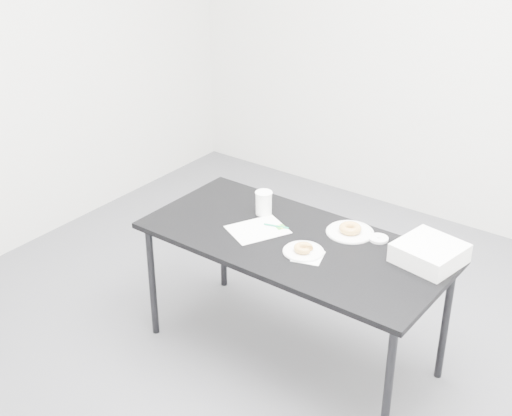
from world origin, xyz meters
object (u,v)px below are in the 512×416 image
Objects in this scene: coffee_cup at (264,203)px; bakery_box at (430,253)px; plate_near at (303,251)px; donut_far at (350,228)px; plate_far at (350,232)px; donut_near at (303,248)px; scorecard at (258,230)px; table at (294,249)px; pen at (276,226)px.

bakery_box is (0.92, 0.07, -0.02)m from coffee_cup.
coffee_cup reaches higher than plate_near.
donut_far is at bearing 74.35° from plate_near.
donut_near is at bearing -105.65° from plate_far.
plate_far is (0.40, 0.25, 0.00)m from scorecard.
table is 0.67m from bakery_box.
scorecard is 1.01× the size of bakery_box.
bakery_box reaches higher than donut_near.
plate_far is at bearing 10.96° from pen.
pen reaches higher than plate_far.
pen is 0.79m from bakery_box.
bakery_box is at bearing -5.46° from pen.
table is 0.31m from donut_far.
pen is at bearing 152.52° from donut_near.
donut_near is 0.33× the size of bakery_box.
plate_far reaches higher than table.
pen is 1.02× the size of coffee_cup.
donut_near reaches higher than plate_near.
coffee_cup reaches higher than donut_far.
plate_near is at bearing -28.75° from coffee_cup.
bakery_box is (0.78, 0.15, 0.04)m from pen.
bakery_box is (0.84, 0.23, 0.05)m from scorecard.
bakery_box is (0.52, 0.28, 0.02)m from donut_near.
bakery_box is at bearing -3.14° from donut_far.
coffee_cup is at bearing 142.66° from scorecard.
pen reaches higher than table.
coffee_cup is at bearing 154.61° from table.
donut_near is (0.00, -0.00, 0.02)m from plate_near.
donut_far reaches higher than table.
donut_far is (0.09, 0.30, 0.02)m from plate_near.
pen is at bearing -30.93° from coffee_cup.
donut_far is 0.49m from coffee_cup.
donut_far is at bearing -173.05° from bakery_box.
donut_far is (0.09, 0.30, 0.00)m from donut_near.
plate_far is at bearing 51.28° from table.
plate_near is at bearing -34.87° from table.
scorecard is at bearing -154.60° from bakery_box.
coffee_cup is (-0.48, -0.09, 0.04)m from donut_far.
table is at bearing -129.38° from plate_far.
plate_far is at bearing -173.05° from bakery_box.
coffee_cup is (-0.39, 0.21, 0.04)m from donut_near.
coffee_cup reaches higher than bakery_box.
bakery_box is (0.52, 0.28, 0.04)m from plate_near.
pen reaches higher than plate_near.
donut_near is (0.25, -0.13, 0.02)m from pen.
pen is 0.66× the size of plate_near.
table is at bearing -129.38° from donut_far.
bakery_box is at bearing 41.92° from scorecard.
bakery_box is at bearing 18.82° from table.
plate_near is at bearing 17.30° from scorecard.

